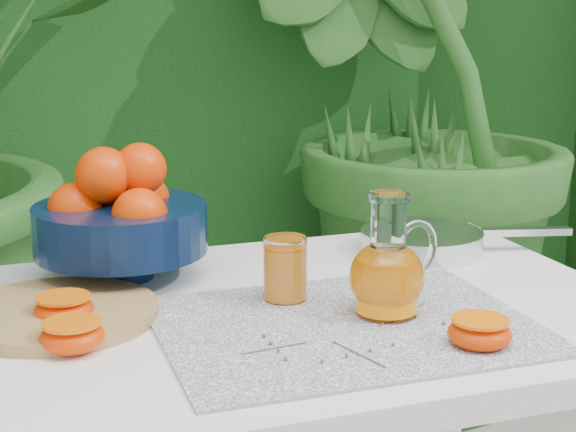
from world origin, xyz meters
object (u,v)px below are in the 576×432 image
object	(u,v)px
white_table	(292,357)
juice_pitcher	(388,273)
fruit_bowl	(119,217)
saute_pan	(424,240)
cutting_board	(56,313)

from	to	relation	value
white_table	juice_pitcher	bearing A→B (deg)	-38.53
fruit_bowl	saute_pan	xyz separation A→B (m)	(0.53, -0.03, -0.08)
cutting_board	saute_pan	size ratio (longest dim) A/B	0.72
fruit_bowl	juice_pitcher	bearing A→B (deg)	-43.39
white_table	fruit_bowl	size ratio (longest dim) A/B	2.89
white_table	cutting_board	size ratio (longest dim) A/B	3.53
juice_pitcher	fruit_bowl	bearing A→B (deg)	136.61
white_table	fruit_bowl	xyz separation A→B (m)	(-0.21, 0.22, 0.18)
cutting_board	juice_pitcher	world-z (taller)	juice_pitcher
cutting_board	fruit_bowl	size ratio (longest dim) A/B	0.82
saute_pan	juice_pitcher	bearing A→B (deg)	-126.16
saute_pan	fruit_bowl	bearing A→B (deg)	176.80
white_table	saute_pan	distance (m)	0.38
white_table	cutting_board	xyz separation A→B (m)	(-0.33, 0.05, 0.09)
juice_pitcher	saute_pan	xyz separation A→B (m)	(0.20, 0.28, -0.04)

